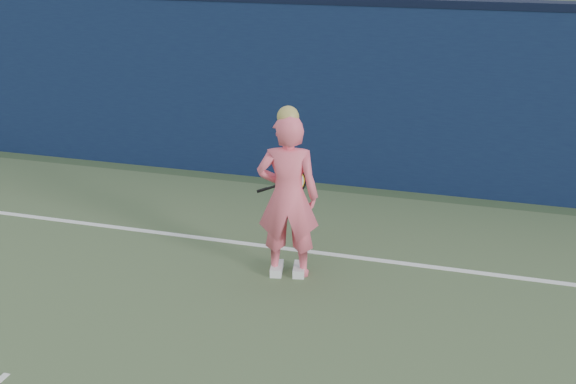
% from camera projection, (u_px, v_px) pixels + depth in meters
% --- Properties ---
extents(backstop_wall, '(24.00, 0.40, 2.50)m').
position_uv_depth(backstop_wall, '(235.00, 89.00, 10.48)').
color(backstop_wall, '#0C1737').
rests_on(backstop_wall, ground).
extents(player, '(0.71, 0.54, 1.83)m').
position_uv_depth(player, '(288.00, 196.00, 7.39)').
color(player, '#F96176').
rests_on(player, ground).
extents(racket, '(0.53, 0.26, 0.30)m').
position_uv_depth(racket, '(292.00, 182.00, 7.83)').
color(racket, black).
rests_on(racket, ground).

